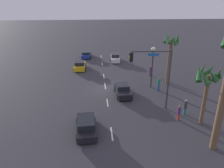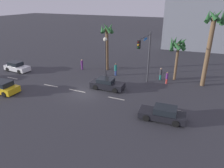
# 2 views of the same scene
# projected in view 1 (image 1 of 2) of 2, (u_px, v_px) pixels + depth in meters

# --- Properties ---
(ground_plane) EXTENTS (220.00, 220.00, 0.00)m
(ground_plane) POSITION_uv_depth(u_px,v_px,m) (106.00, 90.00, 28.57)
(ground_plane) COLOR #333338
(lane_stripe_0) EXTENTS (2.16, 0.14, 0.01)m
(lane_stripe_0) POSITION_uv_depth(u_px,v_px,m) (101.00, 57.00, 45.23)
(lane_stripe_0) COLOR silver
(lane_stripe_0) RESTS_ON ground_plane
(lane_stripe_1) EXTENTS (1.91, 0.14, 0.01)m
(lane_stripe_1) POSITION_uv_depth(u_px,v_px,m) (102.00, 64.00, 39.93)
(lane_stripe_1) COLOR silver
(lane_stripe_1) RESTS_ON ground_plane
(lane_stripe_2) EXTENTS (2.24, 0.14, 0.01)m
(lane_stripe_2) POSITION_uv_depth(u_px,v_px,m) (104.00, 76.00, 33.55)
(lane_stripe_2) COLOR silver
(lane_stripe_2) RESTS_ON ground_plane
(lane_stripe_3) EXTENTS (2.35, 0.14, 0.01)m
(lane_stripe_3) POSITION_uv_depth(u_px,v_px,m) (105.00, 86.00, 29.79)
(lane_stripe_3) COLOR silver
(lane_stripe_3) RESTS_ON ground_plane
(lane_stripe_4) EXTENTS (2.02, 0.14, 0.01)m
(lane_stripe_4) POSITION_uv_depth(u_px,v_px,m) (107.00, 103.00, 24.91)
(lane_stripe_4) COLOR silver
(lane_stripe_4) RESTS_ON ground_plane
(lane_stripe_5) EXTENTS (2.09, 0.14, 0.01)m
(lane_stripe_5) POSITION_uv_depth(u_px,v_px,m) (112.00, 134.00, 19.13)
(lane_stripe_5) COLOR silver
(lane_stripe_5) RESTS_ON ground_plane
(car_0) EXTENTS (4.49, 2.02, 1.33)m
(car_0) POSITION_uv_depth(u_px,v_px,m) (86.00, 54.00, 44.42)
(car_0) COLOR navy
(car_0) RESTS_ON ground_plane
(car_1) EXTENTS (4.26, 1.96, 1.38)m
(car_1) POSITION_uv_depth(u_px,v_px,m) (123.00, 90.00, 26.80)
(car_1) COLOR black
(car_1) RESTS_ON ground_plane
(car_2) EXTENTS (4.24, 1.98, 1.47)m
(car_2) POSITION_uv_depth(u_px,v_px,m) (115.00, 58.00, 41.56)
(car_2) COLOR silver
(car_2) RESTS_ON ground_plane
(car_3) EXTENTS (4.37, 2.00, 1.35)m
(car_3) POSITION_uv_depth(u_px,v_px,m) (86.00, 126.00, 19.24)
(car_3) COLOR black
(car_3) RESTS_ON ground_plane
(car_4) EXTENTS (4.15, 1.97, 1.46)m
(car_4) POSITION_uv_depth(u_px,v_px,m) (80.00, 66.00, 36.70)
(car_4) COLOR gold
(car_4) RESTS_ON ground_plane
(traffic_signal) EXTENTS (0.54, 4.40, 6.72)m
(traffic_signal) POSITION_uv_depth(u_px,v_px,m) (156.00, 70.00, 21.93)
(traffic_signal) COLOR #38383D
(traffic_signal) RESTS_ON ground_plane
(streetlamp) EXTENTS (0.56, 0.56, 5.64)m
(streetlamp) POSITION_uv_depth(u_px,v_px,m) (153.00, 59.00, 27.93)
(streetlamp) COLOR #2D2D33
(streetlamp) RESTS_ON ground_plane
(pedestrian_0) EXTENTS (0.49, 0.49, 1.84)m
(pedestrian_0) POSITION_uv_depth(u_px,v_px,m) (159.00, 84.00, 27.90)
(pedestrian_0) COLOR #2D478C
(pedestrian_0) RESTS_ON ground_plane
(pedestrian_1) EXTENTS (0.39, 0.39, 1.73)m
(pedestrian_1) POSITION_uv_depth(u_px,v_px,m) (185.00, 107.00, 22.04)
(pedestrian_1) COLOR #1E7266
(pedestrian_1) RESTS_ON ground_plane
(pedestrian_2) EXTENTS (0.37, 0.37, 1.67)m
(pedestrian_2) POSITION_uv_depth(u_px,v_px,m) (150.00, 70.00, 33.53)
(pedestrian_2) COLOR #59266B
(pedestrian_2) RESTS_ON ground_plane
(pedestrian_3) EXTENTS (0.33, 0.33, 1.65)m
(pedestrian_3) POSITION_uv_depth(u_px,v_px,m) (179.00, 112.00, 21.00)
(pedestrian_3) COLOR #BF3833
(pedestrian_3) RESTS_ON ground_plane
(palm_tree_0) EXTENTS (2.29, 2.48, 7.49)m
(palm_tree_0) POSITION_uv_depth(u_px,v_px,m) (171.00, 48.00, 28.54)
(palm_tree_0) COLOR brown
(palm_tree_0) RESTS_ON ground_plane
(palm_tree_2) EXTENTS (2.55, 2.63, 6.01)m
(palm_tree_2) POSITION_uv_depth(u_px,v_px,m) (208.00, 78.00, 19.11)
(palm_tree_2) COLOR brown
(palm_tree_2) RESTS_ON ground_plane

